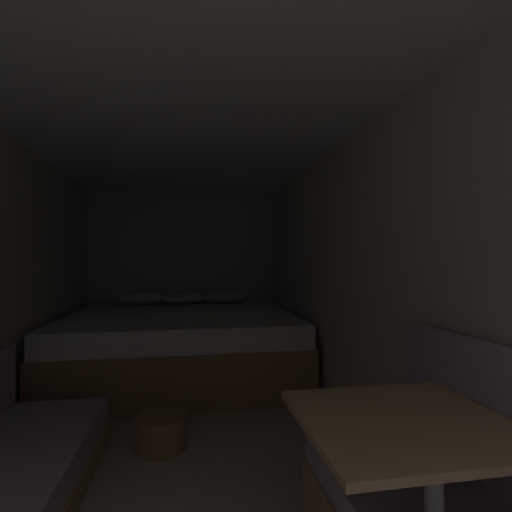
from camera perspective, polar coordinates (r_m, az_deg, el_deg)
The scene contains 7 objects.
ground_plane at distance 2.79m, azimuth -11.79°, elevation -26.47°, with size 7.24×7.24×0.00m, color #B2A893.
wall_back at distance 5.15m, azimuth -10.84°, elevation -2.39°, with size 2.50×0.05×2.11m, color beige.
wall_right at distance 2.76m, azimuth 14.69°, elevation -3.96°, with size 0.05×5.24×2.11m, color beige.
ceiling_slab at distance 2.67m, azimuth -11.69°, elevation 19.48°, with size 2.50×5.24×0.05m, color white.
bed at distance 4.17m, azimuth -11.08°, elevation -12.71°, with size 2.28×2.05×0.82m.
dinette_table at distance 1.43m, azimuth 21.33°, elevation -25.62°, with size 0.65×0.61×0.71m.
wicker_basket at distance 2.77m, azimuth -14.08°, elevation -24.21°, with size 0.34×0.34×0.21m.
Camera 1 is at (0.08, -0.56, 1.22)m, focal length 26.56 mm.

